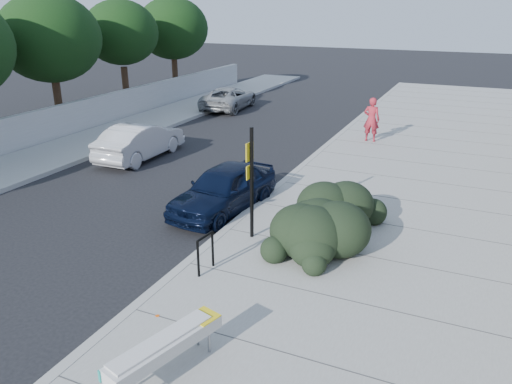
{
  "coord_description": "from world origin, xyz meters",
  "views": [
    {
      "loc": [
        5.57,
        -8.49,
        5.68
      ],
      "look_at": [
        0.51,
        2.74,
        1.0
      ],
      "focal_mm": 35.0,
      "sensor_mm": 36.0,
      "label": 1
    }
  ],
  "objects_px": {
    "suv_silver": "(229,98)",
    "pedestrian": "(371,119)",
    "sedan_navy": "(224,189)",
    "wagon_silver": "(140,141)",
    "bike_rack": "(205,250)",
    "bench": "(166,346)",
    "sign_post": "(251,177)"
  },
  "relations": [
    {
      "from": "suv_silver",
      "to": "pedestrian",
      "type": "distance_m",
      "value": 9.98
    },
    {
      "from": "sedan_navy",
      "to": "pedestrian",
      "type": "height_order",
      "value": "pedestrian"
    },
    {
      "from": "wagon_silver",
      "to": "pedestrian",
      "type": "height_order",
      "value": "pedestrian"
    },
    {
      "from": "pedestrian",
      "to": "suv_silver",
      "type": "bearing_deg",
      "value": -25.86
    },
    {
      "from": "bike_rack",
      "to": "suv_silver",
      "type": "height_order",
      "value": "suv_silver"
    },
    {
      "from": "bench",
      "to": "sign_post",
      "type": "relative_size",
      "value": 0.75
    },
    {
      "from": "sedan_navy",
      "to": "wagon_silver",
      "type": "height_order",
      "value": "wagon_silver"
    },
    {
      "from": "bench",
      "to": "sedan_navy",
      "type": "height_order",
      "value": "sedan_navy"
    },
    {
      "from": "sign_post",
      "to": "bench",
      "type": "bearing_deg",
      "value": -73.38
    },
    {
      "from": "bike_rack",
      "to": "bench",
      "type": "bearing_deg",
      "value": -65.47
    },
    {
      "from": "suv_silver",
      "to": "pedestrian",
      "type": "bearing_deg",
      "value": 149.17
    },
    {
      "from": "wagon_silver",
      "to": "pedestrian",
      "type": "xyz_separation_m",
      "value": [
        7.7,
        5.68,
        0.39
      ]
    },
    {
      "from": "bike_rack",
      "to": "sign_post",
      "type": "height_order",
      "value": "sign_post"
    },
    {
      "from": "bench",
      "to": "suv_silver",
      "type": "height_order",
      "value": "suv_silver"
    },
    {
      "from": "sedan_navy",
      "to": "wagon_silver",
      "type": "relative_size",
      "value": 0.95
    },
    {
      "from": "sedan_navy",
      "to": "suv_silver",
      "type": "bearing_deg",
      "value": 123.71
    },
    {
      "from": "sign_post",
      "to": "suv_silver",
      "type": "height_order",
      "value": "sign_post"
    },
    {
      "from": "sign_post",
      "to": "pedestrian",
      "type": "distance_m",
      "value": 10.61
    },
    {
      "from": "wagon_silver",
      "to": "pedestrian",
      "type": "bearing_deg",
      "value": -144.4
    },
    {
      "from": "bench",
      "to": "sedan_navy",
      "type": "bearing_deg",
      "value": 126.48
    },
    {
      "from": "sedan_navy",
      "to": "pedestrian",
      "type": "distance_m",
      "value": 9.32
    },
    {
      "from": "suv_silver",
      "to": "sign_post",
      "type": "bearing_deg",
      "value": 113.91
    },
    {
      "from": "bench",
      "to": "sign_post",
      "type": "distance_m",
      "value": 5.24
    },
    {
      "from": "bench",
      "to": "wagon_silver",
      "type": "distance_m",
      "value": 12.65
    },
    {
      "from": "sedan_navy",
      "to": "wagon_silver",
      "type": "distance_m",
      "value": 6.35
    },
    {
      "from": "sedan_navy",
      "to": "sign_post",
      "type": "bearing_deg",
      "value": -37.03
    },
    {
      "from": "bench",
      "to": "pedestrian",
      "type": "height_order",
      "value": "pedestrian"
    },
    {
      "from": "sedan_navy",
      "to": "bike_rack",
      "type": "bearing_deg",
      "value": -61.18
    },
    {
      "from": "pedestrian",
      "to": "sedan_navy",
      "type": "bearing_deg",
      "value": 75.55
    },
    {
      "from": "sedan_navy",
      "to": "suv_silver",
      "type": "relative_size",
      "value": 0.88
    },
    {
      "from": "wagon_silver",
      "to": "bench",
      "type": "bearing_deg",
      "value": 127.42
    },
    {
      "from": "bench",
      "to": "bike_rack",
      "type": "xyz_separation_m",
      "value": [
        -1.04,
        3.08,
        0.02
      ]
    }
  ]
}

